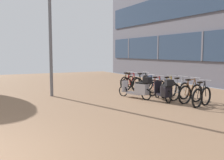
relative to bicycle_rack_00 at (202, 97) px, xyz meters
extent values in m
cube|color=#8B684C|center=(-2.95, -1.95, -0.38)|extent=(14.40, 40.00, 0.05)
cube|color=slate|center=(4.40, 4.32, 1.99)|extent=(0.10, 0.12, 1.72)
cube|color=slate|center=(4.40, 8.59, 1.99)|extent=(0.10, 0.12, 1.72)
cube|color=slate|center=(4.40, 12.85, 1.99)|extent=(0.10, 0.12, 1.72)
torus|color=black|center=(-0.30, -0.09, -0.02)|extent=(0.72, 0.27, 0.73)
torus|color=black|center=(0.30, 0.09, -0.02)|extent=(0.72, 0.27, 0.73)
cylinder|color=black|center=(0.06, 0.02, 0.24)|extent=(0.31, 0.12, 0.64)
cylinder|color=black|center=(-0.12, -0.03, 0.22)|extent=(0.14, 0.07, 0.58)
cylinder|color=black|center=(0.01, 0.00, 0.53)|extent=(0.38, 0.14, 0.08)
cylinder|color=black|center=(-0.18, -0.05, -0.05)|extent=(0.24, 0.10, 0.08)
cylinder|color=black|center=(-0.23, -0.07, 0.24)|extent=(0.16, 0.07, 0.53)
cylinder|color=black|center=(0.25, 0.07, 0.27)|extent=(0.15, 0.07, 0.58)
cube|color=black|center=(-0.17, -0.05, 0.54)|extent=(0.24, 0.15, 0.06)
cylinder|color=#ADADB2|center=(0.19, 0.06, 0.60)|extent=(0.16, 0.47, 0.02)
torus|color=black|center=(-0.21, 0.65, -0.01)|extent=(0.75, 0.18, 0.75)
torus|color=black|center=(0.49, 0.75, -0.01)|extent=(0.75, 0.18, 0.75)
cylinder|color=brown|center=(0.21, 0.71, 0.26)|extent=(0.34, 0.08, 0.66)
cylinder|color=brown|center=(0.00, 0.68, 0.23)|extent=(0.15, 0.06, 0.60)
cylinder|color=brown|center=(0.15, 0.70, 0.55)|extent=(0.43, 0.09, 0.09)
cylinder|color=brown|center=(-0.08, 0.67, -0.04)|extent=(0.27, 0.07, 0.08)
cylinder|color=brown|center=(-0.13, 0.66, 0.26)|extent=(0.18, 0.05, 0.55)
cylinder|color=brown|center=(0.42, 0.74, 0.28)|extent=(0.16, 0.05, 0.60)
cube|color=black|center=(-0.06, 0.67, 0.57)|extent=(0.23, 0.12, 0.06)
cylinder|color=#ADADB2|center=(0.36, 0.73, 0.63)|extent=(0.09, 0.48, 0.02)
torus|color=black|center=(-0.14, 1.34, -0.01)|extent=(0.75, 0.21, 0.75)
torus|color=black|center=(0.49, 1.46, -0.01)|extent=(0.75, 0.21, 0.75)
cylinder|color=#B2B4BA|center=(0.23, 1.41, 0.25)|extent=(0.32, 0.09, 0.65)
cylinder|color=#B2B4BA|center=(0.04, 1.38, 0.23)|extent=(0.14, 0.06, 0.59)
cylinder|color=#B2B4BA|center=(0.18, 1.40, 0.55)|extent=(0.39, 0.10, 0.09)
cylinder|color=#B2B4BA|center=(-0.03, 1.36, -0.04)|extent=(0.25, 0.07, 0.08)
cylinder|color=#B2B4BA|center=(-0.08, 1.35, 0.25)|extent=(0.17, 0.05, 0.54)
cylinder|color=#B2B4BA|center=(0.43, 1.45, 0.28)|extent=(0.15, 0.06, 0.59)
cube|color=black|center=(-0.01, 1.37, 0.56)|extent=(0.23, 0.13, 0.06)
cylinder|color=#ADADB2|center=(0.37, 1.43, 0.62)|extent=(0.11, 0.48, 0.02)
torus|color=black|center=(-0.13, 1.99, -0.02)|extent=(0.71, 0.32, 0.73)
torus|color=black|center=(0.47, 2.21, -0.02)|extent=(0.71, 0.32, 0.73)
cylinder|color=#BC891C|center=(0.23, 2.12, 0.24)|extent=(0.31, 0.14, 0.64)
cylinder|color=#BC891C|center=(0.05, 2.05, 0.22)|extent=(0.14, 0.08, 0.58)
cylinder|color=#BC891C|center=(0.18, 2.10, 0.53)|extent=(0.38, 0.17, 0.08)
cylinder|color=#BC891C|center=(-0.02, 2.03, -0.05)|extent=(0.25, 0.11, 0.08)
cylinder|color=#BC891C|center=(-0.07, 2.01, 0.24)|extent=(0.17, 0.08, 0.53)
cylinder|color=#BC891C|center=(0.42, 2.19, 0.26)|extent=(0.15, 0.08, 0.58)
cube|color=black|center=(0.00, 2.03, 0.54)|extent=(0.24, 0.16, 0.06)
cylinder|color=#ADADB2|center=(0.36, 2.17, 0.60)|extent=(0.19, 0.46, 0.02)
torus|color=black|center=(-0.25, 2.71, -0.04)|extent=(0.68, 0.25, 0.68)
torus|color=black|center=(0.36, 2.88, -0.04)|extent=(0.68, 0.25, 0.68)
cylinder|color=maroon|center=(0.12, 2.81, 0.20)|extent=(0.31, 0.12, 0.60)
cylinder|color=maroon|center=(-0.06, 2.76, 0.18)|extent=(0.14, 0.07, 0.54)
cylinder|color=maroon|center=(0.07, 2.80, 0.47)|extent=(0.38, 0.14, 0.08)
cylinder|color=maroon|center=(-0.13, 2.74, -0.07)|extent=(0.24, 0.09, 0.07)
cylinder|color=maroon|center=(-0.18, 2.73, 0.20)|extent=(0.16, 0.07, 0.50)
cylinder|color=maroon|center=(0.30, 2.86, 0.23)|extent=(0.15, 0.07, 0.54)
cube|color=black|center=(-0.11, 2.75, 0.49)|extent=(0.24, 0.15, 0.06)
cylinder|color=#ADADB2|center=(0.25, 2.85, 0.55)|extent=(0.15, 0.47, 0.02)
torus|color=black|center=(-0.28, 3.48, -0.04)|extent=(0.68, 0.11, 0.68)
torus|color=black|center=(0.35, 3.51, -0.04)|extent=(0.68, 0.11, 0.68)
cylinder|color=navy|center=(0.10, 3.50, 0.20)|extent=(0.31, 0.05, 0.60)
cylinder|color=navy|center=(-0.09, 3.49, 0.18)|extent=(0.14, 0.04, 0.54)
cylinder|color=navy|center=(0.05, 3.50, 0.47)|extent=(0.39, 0.06, 0.08)
cylinder|color=navy|center=(-0.16, 3.48, -0.07)|extent=(0.25, 0.04, 0.07)
cylinder|color=navy|center=(-0.21, 3.48, 0.20)|extent=(0.17, 0.04, 0.50)
cylinder|color=navy|center=(0.29, 3.51, 0.22)|extent=(0.15, 0.04, 0.54)
cube|color=black|center=(-0.14, 3.48, 0.48)|extent=(0.23, 0.10, 0.06)
cylinder|color=#ADADB2|center=(0.24, 3.51, 0.54)|extent=(0.05, 0.48, 0.02)
torus|color=black|center=(-0.17, 4.15, -0.02)|extent=(0.74, 0.16, 0.74)
torus|color=black|center=(0.51, 4.23, -0.02)|extent=(0.74, 0.16, 0.74)
cylinder|color=black|center=(0.24, 4.20, 0.25)|extent=(0.33, 0.07, 0.65)
cylinder|color=black|center=(0.04, 4.18, 0.22)|extent=(0.15, 0.05, 0.59)
cylinder|color=black|center=(0.19, 4.20, 0.54)|extent=(0.41, 0.08, 0.09)
cylinder|color=black|center=(-0.04, 4.17, -0.04)|extent=(0.27, 0.06, 0.08)
cylinder|color=black|center=(-0.09, 4.16, 0.25)|extent=(0.18, 0.04, 0.54)
cylinder|color=black|center=(0.45, 4.23, 0.27)|extent=(0.15, 0.05, 0.59)
cube|color=black|center=(-0.02, 4.17, 0.55)|extent=(0.23, 0.11, 0.06)
cylinder|color=#ADADB2|center=(0.39, 4.22, 0.61)|extent=(0.08, 0.48, 0.02)
torus|color=black|center=(-0.41, 4.83, -0.04)|extent=(0.70, 0.19, 0.70)
torus|color=black|center=(0.22, 4.95, -0.04)|extent=(0.70, 0.19, 0.70)
cylinder|color=#A01518|center=(-0.03, 4.90, 0.21)|extent=(0.32, 0.09, 0.61)
cylinder|color=#A01518|center=(-0.22, 4.87, 0.19)|extent=(0.14, 0.06, 0.55)
cylinder|color=#A01518|center=(-0.08, 4.89, 0.49)|extent=(0.39, 0.11, 0.08)
cylinder|color=#A01518|center=(-0.29, 4.86, -0.06)|extent=(0.25, 0.07, 0.08)
cylinder|color=#A01518|center=(-0.34, 4.85, 0.21)|extent=(0.17, 0.05, 0.51)
cylinder|color=#A01518|center=(0.16, 4.94, 0.24)|extent=(0.15, 0.06, 0.55)
cube|color=black|center=(-0.27, 4.86, 0.50)|extent=(0.23, 0.13, 0.06)
cylinder|color=#ADADB2|center=(0.11, 4.93, 0.56)|extent=(0.11, 0.48, 0.02)
torus|color=black|center=(-0.19, 5.48, -0.04)|extent=(0.66, 0.32, 0.69)
torus|color=black|center=(0.36, 5.70, -0.04)|extent=(0.66, 0.32, 0.69)
cylinder|color=brown|center=(0.14, 5.61, 0.21)|extent=(0.28, 0.14, 0.60)
cylinder|color=brown|center=(-0.02, 5.55, 0.18)|extent=(0.13, 0.08, 0.55)
cylinder|color=brown|center=(0.10, 5.60, 0.48)|extent=(0.35, 0.17, 0.08)
cylinder|color=brown|center=(-0.08, 5.52, -0.06)|extent=(0.22, 0.11, 0.07)
cylinder|color=brown|center=(-0.13, 5.50, 0.21)|extent=(0.15, 0.08, 0.50)
cylinder|color=brown|center=(0.31, 5.68, 0.23)|extent=(0.14, 0.08, 0.55)
cube|color=black|center=(-0.07, 5.53, 0.49)|extent=(0.24, 0.17, 0.06)
cylinder|color=#ADADB2|center=(0.26, 5.66, 0.55)|extent=(0.20, 0.45, 0.02)
torus|color=black|center=(-1.09, 2.00, -0.12)|extent=(0.21, 0.49, 0.50)
torus|color=black|center=(-1.50, 3.24, -0.12)|extent=(0.21, 0.49, 0.50)
cube|color=#AAA8B0|center=(-1.30, 2.62, -0.15)|extent=(0.50, 0.78, 0.08)
cube|color=#AAA8B0|center=(-1.17, 2.22, 0.08)|extent=(0.47, 0.64, 0.45)
cube|color=black|center=(-1.17, 2.22, 0.34)|extent=(0.41, 0.58, 0.06)
cylinder|color=#AAA8B0|center=(-1.49, 3.22, 0.13)|extent=(0.10, 0.14, 0.51)
cube|color=#AAA8B0|center=(-1.47, 3.15, 0.10)|extent=(0.33, 0.18, 0.50)
cylinder|color=black|center=(-1.49, 3.19, 0.38)|extent=(0.50, 0.19, 0.03)
cube|color=black|center=(-1.08, 1.95, 0.49)|extent=(0.35, 0.35, 0.24)
torus|color=black|center=(-0.71, 1.04, -0.11)|extent=(0.19, 0.53, 0.54)
torus|color=black|center=(-0.39, 2.19, -0.11)|extent=(0.19, 0.53, 0.54)
cube|color=black|center=(-0.55, 1.62, -0.13)|extent=(0.45, 0.72, 0.08)
cube|color=black|center=(-0.65, 1.24, 0.07)|extent=(0.43, 0.59, 0.41)
cube|color=black|center=(-0.65, 1.24, 0.30)|extent=(0.38, 0.53, 0.06)
cylinder|color=black|center=(-0.39, 2.17, 0.16)|extent=(0.10, 0.13, 0.54)
cube|color=black|center=(-0.41, 2.10, 0.13)|extent=(0.33, 0.16, 0.53)
cylinder|color=black|center=(-0.40, 2.15, 0.42)|extent=(0.51, 0.17, 0.03)
cube|color=black|center=(-0.72, 0.99, 0.45)|extent=(0.34, 0.34, 0.24)
cylinder|color=slate|center=(-4.40, 4.72, 2.69)|extent=(0.14, 0.14, 6.09)
camera|label=1|loc=(-7.14, -6.90, 1.61)|focal=41.42mm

